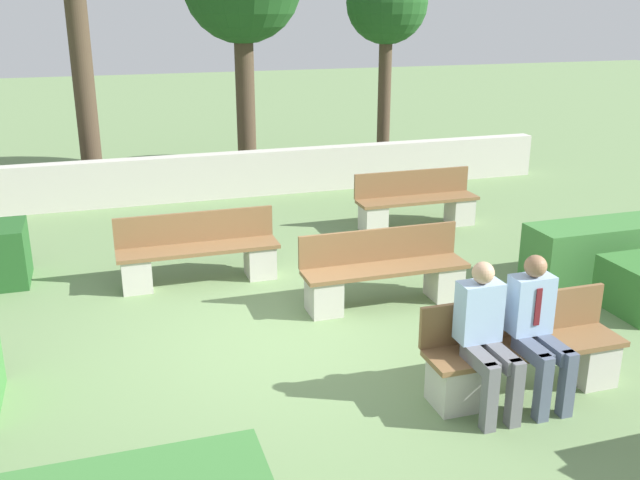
% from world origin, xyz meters
% --- Properties ---
extents(ground_plane, '(60.00, 60.00, 0.00)m').
position_xyz_m(ground_plane, '(0.00, 0.00, 0.00)').
color(ground_plane, '#6B8956').
extents(perimeter_wall, '(13.53, 0.30, 0.82)m').
position_xyz_m(perimeter_wall, '(0.00, 5.95, 0.41)').
color(perimeter_wall, beige).
rests_on(perimeter_wall, ground_plane).
extents(bench_front, '(1.91, 0.48, 0.88)m').
position_xyz_m(bench_front, '(1.80, -1.70, 0.34)').
color(bench_front, brown).
rests_on(bench_front, ground_plane).
extents(bench_left_side, '(2.00, 0.48, 0.88)m').
position_xyz_m(bench_left_side, '(1.36, 0.55, 0.35)').
color(bench_left_side, brown).
rests_on(bench_left_side, ground_plane).
extents(bench_right_side, '(2.04, 0.48, 0.88)m').
position_xyz_m(bench_right_side, '(-0.64, 1.92, 0.35)').
color(bench_right_side, brown).
rests_on(bench_right_side, ground_plane).
extents(bench_back, '(1.97, 0.49, 0.88)m').
position_xyz_m(bench_back, '(3.02, 3.24, 0.35)').
color(bench_back, brown).
rests_on(bench_back, ground_plane).
extents(person_seated_man, '(0.38, 0.64, 1.35)m').
position_xyz_m(person_seated_man, '(1.81, -1.85, 0.75)').
color(person_seated_man, '#515B70').
rests_on(person_seated_man, ground_plane).
extents(person_seated_woman, '(0.38, 0.64, 1.34)m').
position_xyz_m(person_seated_woman, '(1.30, -1.85, 0.74)').
color(person_seated_woman, slate).
rests_on(person_seated_woman, ground_plane).
extents(hedge_block_far_left, '(2.10, 0.68, 0.72)m').
position_xyz_m(hedge_block_far_left, '(4.47, 0.56, 0.36)').
color(hedge_block_far_left, '#3D7A38').
rests_on(hedge_block_far_left, ground_plane).
extents(tree_rightmost, '(1.65, 1.65, 4.24)m').
position_xyz_m(tree_rightmost, '(4.09, 7.27, 3.32)').
color(tree_rightmost, '#473828').
rests_on(tree_rightmost, ground_plane).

